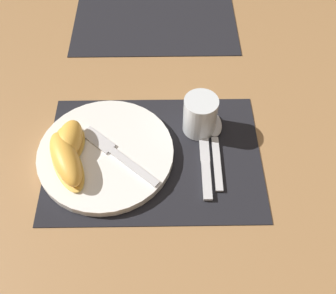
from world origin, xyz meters
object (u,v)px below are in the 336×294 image
object	(u,v)px
citrus_wedge_2	(66,160)
knife	(205,155)
spoon	(215,134)
citrus_wedge_1	(64,150)
plate	(106,154)
juice_glass	(200,117)
citrus_wedge_0	(70,141)
fork	(114,152)

from	to	relation	value
citrus_wedge_2	knife	bearing A→B (deg)	6.31
spoon	citrus_wedge_1	world-z (taller)	citrus_wedge_1
plate	citrus_wedge_1	xyz separation A→B (m)	(-0.08, -0.01, 0.02)
juice_glass	citrus_wedge_1	distance (m)	0.27
plate	juice_glass	distance (m)	0.20
juice_glass	knife	xyz separation A→B (m)	(0.01, -0.07, -0.03)
plate	citrus_wedge_2	world-z (taller)	citrus_wedge_2
spoon	citrus_wedge_0	distance (m)	0.29
plate	juice_glass	size ratio (longest dim) A/B	3.20
citrus_wedge_1	plate	bearing A→B (deg)	4.96
citrus_wedge_0	spoon	bearing A→B (deg)	6.94
fork	citrus_wedge_1	bearing A→B (deg)	-177.40
plate	citrus_wedge_0	bearing A→B (deg)	168.07
citrus_wedge_1	fork	bearing A→B (deg)	2.60
plate	spoon	distance (m)	0.22
citrus_wedge_1	citrus_wedge_2	xyz separation A→B (m)	(0.01, -0.02, 0.00)
fork	plate	bearing A→B (deg)	172.40
plate	citrus_wedge_1	size ratio (longest dim) A/B	2.32
knife	fork	distance (m)	0.18
fork	citrus_wedge_1	size ratio (longest dim) A/B	1.39
knife	spoon	xyz separation A→B (m)	(0.02, 0.05, 0.00)
juice_glass	citrus_wedge_0	distance (m)	0.26
plate	citrus_wedge_1	world-z (taller)	citrus_wedge_1
spoon	citrus_wedge_1	xyz separation A→B (m)	(-0.29, -0.06, 0.03)
plate	citrus_wedge_0	world-z (taller)	citrus_wedge_0
knife	citrus_wedge_0	xyz separation A→B (m)	(-0.26, 0.02, 0.03)
fork	citrus_wedge_0	bearing A→B (deg)	168.97
fork	citrus_wedge_0	size ratio (longest dim) A/B	1.61
citrus_wedge_0	citrus_wedge_2	world-z (taller)	citrus_wedge_2
juice_glass	citrus_wedge_1	world-z (taller)	juice_glass
citrus_wedge_1	citrus_wedge_2	size ratio (longest dim) A/B	0.80
knife	citrus_wedge_1	distance (m)	0.27
juice_glass	plate	bearing A→B (deg)	-159.65
spoon	knife	bearing A→B (deg)	-114.67
citrus_wedge_0	citrus_wedge_2	distance (m)	0.04
plate	knife	bearing A→B (deg)	-0.47
plate	fork	distance (m)	0.02
knife	spoon	size ratio (longest dim) A/B	1.12
knife	citrus_wedge_0	world-z (taller)	citrus_wedge_0
plate	citrus_wedge_2	size ratio (longest dim) A/B	1.85
spoon	plate	bearing A→B (deg)	-167.38
juice_glass	citrus_wedge_0	xyz separation A→B (m)	(-0.25, -0.06, -0.00)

